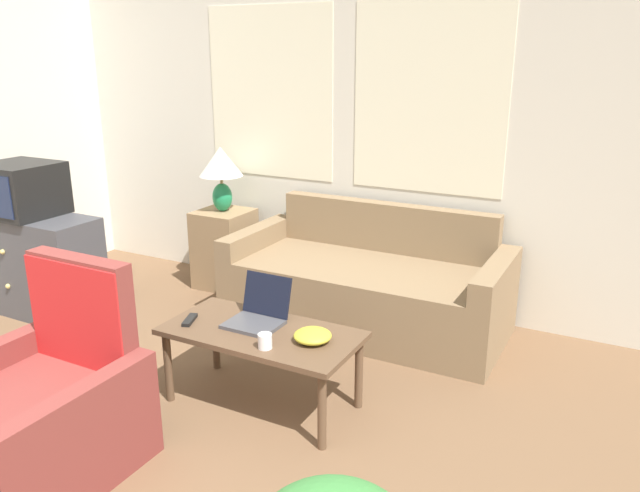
{
  "coord_description": "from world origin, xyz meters",
  "views": [
    {
      "loc": [
        1.96,
        -0.67,
        1.85
      ],
      "look_at": [
        0.3,
        2.46,
        0.75
      ],
      "focal_mm": 35.0,
      "sensor_mm": 36.0,
      "label": 1
    }
  ],
  "objects": [
    {
      "name": "wall_back",
      "position": [
        -0.0,
        3.57,
        1.31
      ],
      "size": [
        6.14,
        0.06,
        2.6
      ],
      "color": "silver",
      "rests_on": "ground_plane"
    },
    {
      "name": "couch",
      "position": [
        0.34,
        3.12,
        0.27
      ],
      "size": [
        1.92,
        0.87,
        0.81
      ],
      "color": "#846B4C",
      "rests_on": "ground_plane"
    },
    {
      "name": "armchair",
      "position": [
        -0.33,
        0.92,
        0.27
      ],
      "size": [
        0.79,
        0.83,
        0.94
      ],
      "color": "brown",
      "rests_on": "ground_plane"
    },
    {
      "name": "tv_dresser",
      "position": [
        -1.96,
        2.17,
        0.37
      ],
      "size": [
        1.13,
        0.44,
        0.74
      ],
      "color": "#424247",
      "rests_on": "ground_plane"
    },
    {
      "name": "television",
      "position": [
        -1.96,
        2.17,
        0.92
      ],
      "size": [
        0.51,
        0.47,
        0.37
      ],
      "color": "black",
      "rests_on": "tv_dresser"
    },
    {
      "name": "side_table",
      "position": [
        -1.01,
        3.26,
        0.32
      ],
      "size": [
        0.41,
        0.41,
        0.64
      ],
      "color": "#937551",
      "rests_on": "ground_plane"
    },
    {
      "name": "table_lamp",
      "position": [
        -1.01,
        3.26,
        0.98
      ],
      "size": [
        0.34,
        0.34,
        0.51
      ],
      "color": "#1E8451",
      "rests_on": "side_table"
    },
    {
      "name": "coffee_table",
      "position": [
        0.26,
        1.86,
        0.39
      ],
      "size": [
        1.05,
        0.53,
        0.44
      ],
      "color": "brown",
      "rests_on": "ground_plane"
    },
    {
      "name": "laptop",
      "position": [
        0.2,
        1.94,
        0.49
      ],
      "size": [
        0.29,
        0.3,
        0.24
      ],
      "color": "#47474C",
      "rests_on": "coffee_table"
    },
    {
      "name": "cup_navy",
      "position": [
        0.39,
        1.69,
        0.48
      ],
      "size": [
        0.07,
        0.07,
        0.08
      ],
      "color": "white",
      "rests_on": "coffee_table"
    },
    {
      "name": "snack_bowl",
      "position": [
        0.57,
        1.87,
        0.47
      ],
      "size": [
        0.2,
        0.2,
        0.06
      ],
      "color": "gold",
      "rests_on": "coffee_table"
    },
    {
      "name": "tv_remote",
      "position": [
        -0.15,
        1.77,
        0.45
      ],
      "size": [
        0.09,
        0.16,
        0.02
      ],
      "color": "black",
      "rests_on": "coffee_table"
    }
  ]
}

